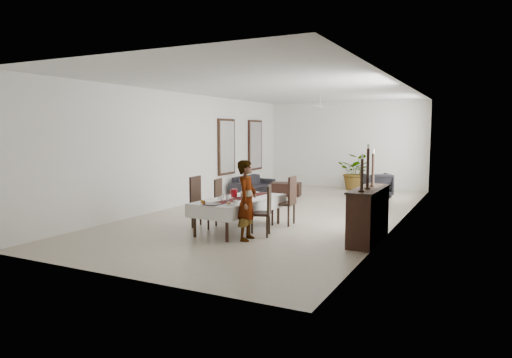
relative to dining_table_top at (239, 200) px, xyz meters
name	(u,v)px	position (x,y,z in m)	size (l,w,h in m)	color
floor	(281,212)	(-0.07, 2.42, -0.65)	(6.00, 12.00, 0.00)	#BCB095
ceiling	(282,89)	(-0.07, 2.42, 2.55)	(6.00, 12.00, 0.02)	silver
wall_back	(345,145)	(-0.07, 8.42, 0.95)	(6.00, 0.02, 3.20)	white
wall_front	(114,168)	(-0.07, -3.58, 0.95)	(6.00, 0.02, 3.20)	white
wall_left	(187,149)	(-3.07, 2.42, 0.95)	(0.02, 12.00, 3.20)	white
wall_right	(401,154)	(2.93, 2.42, 0.95)	(0.02, 12.00, 3.20)	white
dining_table_top	(239,200)	(0.00, 0.00, 0.00)	(0.90, 2.15, 0.04)	black
table_leg_fl	(195,222)	(-0.48, -0.99, -0.34)	(0.06, 0.06, 0.63)	black
table_leg_fr	(227,226)	(0.31, -1.05, -0.34)	(0.06, 0.06, 0.63)	black
table_leg_bl	(249,207)	(-0.31, 1.05, -0.34)	(0.06, 0.06, 0.63)	black
table_leg_br	(278,210)	(0.48, 0.99, -0.34)	(0.06, 0.06, 0.63)	black
tablecloth_top	(239,199)	(0.00, 0.00, 0.03)	(1.06, 2.31, 0.01)	white
tablecloth_drape_left	(219,203)	(-0.52, 0.04, -0.10)	(0.01, 2.31, 0.27)	silver
tablecloth_drape_right	(260,207)	(0.52, -0.04, -0.10)	(0.01, 2.31, 0.27)	silver
tablecloth_drape_near	(206,213)	(-0.10, -1.15, -0.10)	(1.06, 0.01, 0.27)	white
tablecloth_drape_far	(266,198)	(0.10, 1.15, -0.10)	(1.06, 0.01, 0.27)	silver
table_runner	(239,199)	(0.00, 0.00, 0.03)	(0.31, 2.24, 0.00)	#4E1716
red_pitcher	(234,193)	(-0.21, 0.15, 0.12)	(0.13, 0.13, 0.18)	maroon
pitcher_handle	(231,193)	(-0.29, 0.16, 0.12)	(0.11, 0.11, 0.02)	maroon
wine_glass_near	(228,199)	(0.06, -0.59, 0.11)	(0.06, 0.06, 0.15)	silver
wine_glass_mid	(222,198)	(-0.13, -0.48, 0.11)	(0.06, 0.06, 0.15)	silver
wine_glass_far	(242,195)	(0.05, 0.04, 0.11)	(0.06, 0.06, 0.15)	white
teacup_right	(236,202)	(0.22, -0.56, 0.06)	(0.08, 0.08, 0.05)	white
saucer_right	(236,203)	(0.22, -0.56, 0.04)	(0.13, 0.13, 0.01)	white
teacup_left	(220,198)	(-0.29, -0.29, 0.06)	(0.08, 0.08, 0.05)	white
saucer_left	(220,199)	(-0.29, -0.29, 0.04)	(0.13, 0.13, 0.01)	white
plate_near_right	(229,205)	(0.23, -0.83, 0.04)	(0.22, 0.22, 0.01)	white
bread_near_right	(229,203)	(0.23, -0.83, 0.06)	(0.08, 0.08, 0.08)	tan
plate_near_left	(210,201)	(-0.32, -0.65, 0.04)	(0.22, 0.22, 0.01)	white
plate_far_left	(241,195)	(-0.25, 0.52, 0.04)	(0.22, 0.22, 0.01)	white
serving_tray	(213,204)	(-0.08, -0.94, 0.04)	(0.32, 0.32, 0.02)	#46454A
jam_jar_a	(204,202)	(-0.28, -0.95, 0.07)	(0.06, 0.06, 0.07)	brown
jam_jar_b	(202,202)	(-0.36, -0.89, 0.07)	(0.06, 0.06, 0.07)	#9C6016
fruit_basket	(247,195)	(0.06, 0.22, 0.08)	(0.27, 0.27, 0.09)	brown
fruit_red	(248,192)	(0.09, 0.24, 0.14)	(0.08, 0.08, 0.08)	maroon
fruit_green	(246,192)	(0.03, 0.25, 0.14)	(0.07, 0.07, 0.07)	#5E7222
fruit_yellow	(246,193)	(0.06, 0.18, 0.14)	(0.08, 0.08, 0.08)	yellow
chair_right_near_seat	(259,213)	(0.62, -0.29, -0.19)	(0.44, 0.44, 0.05)	black
chair_right_near_leg_fl	(267,227)	(0.85, -0.40, -0.43)	(0.04, 0.04, 0.43)	black
chair_right_near_leg_fr	(269,224)	(0.74, -0.06, -0.43)	(0.04, 0.04, 0.43)	black
chair_right_near_leg_bl	(249,227)	(0.51, -0.51, -0.43)	(0.04, 0.04, 0.43)	black
chair_right_near_leg_br	(252,223)	(0.40, -0.17, -0.43)	(0.04, 0.04, 0.43)	black
chair_right_near_back	(269,199)	(0.81, -0.23, 0.11)	(0.44, 0.04, 0.56)	black
chair_right_far_seat	(283,203)	(0.61, 0.96, -0.16)	(0.47, 0.47, 0.05)	black
chair_right_far_leg_fl	(288,217)	(0.82, 0.78, -0.42)	(0.05, 0.05, 0.46)	black
chair_right_far_leg_fr	(294,214)	(0.80, 1.16, -0.42)	(0.05, 0.05, 0.46)	black
chair_right_far_leg_bl	(272,215)	(0.43, 0.76, -0.42)	(0.05, 0.05, 0.46)	black
chair_right_far_leg_br	(278,212)	(0.41, 1.14, -0.42)	(0.05, 0.05, 0.46)	black
chair_right_far_back	(292,190)	(0.83, 0.97, 0.16)	(0.47, 0.04, 0.60)	black
chair_left_near_seat	(204,205)	(-0.84, -0.08, -0.15)	(0.48, 0.48, 0.05)	black
chair_left_near_leg_fl	(201,215)	(-1.05, 0.09, -0.42)	(0.05, 0.05, 0.47)	black
chair_left_near_leg_fr	(192,218)	(-1.01, -0.30, -0.42)	(0.05, 0.05, 0.47)	black
chair_left_near_leg_bl	(216,216)	(-0.67, 0.13, -0.42)	(0.05, 0.05, 0.47)	black
chair_left_near_leg_br	(208,219)	(-0.62, -0.26, -0.42)	(0.05, 0.05, 0.47)	black
chair_left_near_back	(195,190)	(-1.05, -0.11, 0.17)	(0.48, 0.04, 0.61)	black
chair_left_far_seat	(225,202)	(-0.85, 0.86, -0.22)	(0.42, 0.42, 0.05)	black
chair_left_far_leg_fl	(222,210)	(-1.05, 1.01, -0.45)	(0.04, 0.04, 0.41)	black
chair_left_far_leg_fr	(216,212)	(-1.00, 0.67, -0.45)	(0.04, 0.04, 0.41)	black
chair_left_far_leg_bl	(235,210)	(-0.71, 1.05, -0.45)	(0.04, 0.04, 0.41)	black
chair_left_far_leg_br	(229,213)	(-0.66, 0.72, -0.45)	(0.04, 0.04, 0.41)	black
chair_left_far_back	(218,190)	(-1.04, 0.84, 0.07)	(0.42, 0.04, 0.53)	black
woman	(247,200)	(0.57, -0.72, 0.13)	(0.57, 0.37, 1.56)	gray
sideboard_body	(369,216)	(2.71, 0.23, -0.15)	(0.45, 1.67, 1.00)	black
sideboard_top	(369,189)	(2.71, 0.23, 0.37)	(0.49, 1.74, 0.03)	black
candlestick_near_base	(361,191)	(2.71, -0.38, 0.40)	(0.11, 0.11, 0.03)	black
candlestick_near_shaft	(362,175)	(2.71, -0.38, 0.70)	(0.06, 0.06, 0.56)	black
candlestick_near_candle	(362,156)	(2.71, -0.38, 1.02)	(0.04, 0.04, 0.09)	beige
candlestick_mid_base	(367,188)	(2.71, 0.06, 0.40)	(0.11, 0.11, 0.03)	black
candlestick_mid_shaft	(368,168)	(2.71, 0.06, 0.78)	(0.06, 0.06, 0.72)	black
candlestick_mid_candle	(368,146)	(2.71, 0.06, 1.19)	(0.04, 0.04, 0.09)	beige
candlestick_far_base	(373,186)	(2.71, 0.51, 0.40)	(0.11, 0.11, 0.03)	black
candlestick_far_shaft	(373,169)	(2.71, 0.51, 0.73)	(0.06, 0.06, 0.61)	black
candlestick_far_candle	(373,151)	(2.71, 0.51, 1.08)	(0.04, 0.04, 0.09)	silver
sofa	(253,184)	(-2.50, 5.50, -0.36)	(1.99, 0.78, 0.58)	#28252A
armchair	(377,185)	(1.57, 6.39, -0.26)	(0.83, 0.85, 0.77)	#252328
coffee_table	(286,189)	(-1.17, 5.31, -0.44)	(0.96, 0.64, 0.43)	black
potted_plant	(356,172)	(0.48, 7.86, 0.01)	(1.18, 1.02, 1.31)	#2D5D25
mirror_frame_near	(226,147)	(-3.03, 4.62, 0.95)	(0.06, 1.05, 1.85)	black
mirror_glass_near	(227,147)	(-2.99, 4.62, 0.95)	(0.01, 0.90, 1.70)	white
mirror_frame_far	(255,145)	(-3.03, 6.72, 0.95)	(0.06, 1.05, 1.85)	black
mirror_glass_far	(256,145)	(-2.99, 6.72, 0.95)	(0.01, 0.90, 1.70)	silver
fan_rod	(320,100)	(-0.07, 5.42, 2.45)	(0.04, 0.04, 0.20)	silver
fan_hub	(320,106)	(-0.07, 5.42, 2.25)	(0.16, 0.16, 0.08)	white
fan_blade_n	(324,107)	(-0.07, 5.77, 2.25)	(0.10, 0.55, 0.01)	silver
fan_blade_s	(316,106)	(-0.07, 5.07, 2.25)	(0.10, 0.55, 0.01)	silver
fan_blade_e	(331,106)	(0.28, 5.42, 2.25)	(0.55, 0.10, 0.01)	silver
fan_blade_w	(310,107)	(-0.42, 5.42, 2.25)	(0.55, 0.10, 0.01)	white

